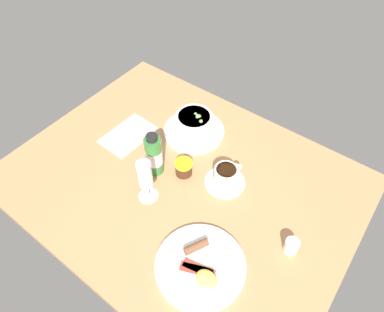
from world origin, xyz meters
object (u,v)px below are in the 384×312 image
at_px(wine_glass, 145,177).
at_px(sauce_bottle_green, 154,155).
at_px(porridge_bowl, 194,125).
at_px(jam_jar, 184,168).
at_px(breakfast_plate, 200,266).
at_px(coffee_cup, 226,177).
at_px(cutlery_setting, 128,135).
at_px(creamer_jug, 292,246).

relative_size(wine_glass, sauce_bottle_green, 0.96).
bearing_deg(porridge_bowl, jam_jar, 116.53).
height_order(porridge_bowl, sauce_bottle_green, sauce_bottle_green).
relative_size(wine_glass, breakfast_plate, 0.64).
bearing_deg(jam_jar, breakfast_plate, 135.60).
height_order(porridge_bowl, jam_jar, porridge_bowl).
bearing_deg(coffee_cup, wine_glass, 48.97).
bearing_deg(coffee_cup, cutlery_setting, 5.29).
bearing_deg(creamer_jug, wine_glass, 13.24).
xyz_separation_m(cutlery_setting, sauce_bottle_green, (-0.19, 0.06, 0.07)).
height_order(cutlery_setting, sauce_bottle_green, sauce_bottle_green).
distance_m(jam_jar, sauce_bottle_green, 0.11).
distance_m(sauce_bottle_green, breakfast_plate, 0.37).
xyz_separation_m(creamer_jug, jam_jar, (0.41, -0.04, 0.00)).
height_order(cutlery_setting, wine_glass, wine_glass).
relative_size(wine_glass, jam_jar, 2.72).
bearing_deg(jam_jar, coffee_cup, -159.50).
height_order(coffee_cup, creamer_jug, coffee_cup).
bearing_deg(jam_jar, creamer_jug, 174.85).
height_order(cutlery_setting, creamer_jug, creamer_jug).
relative_size(coffee_cup, jam_jar, 2.24).
height_order(wine_glass, sauce_bottle_green, sauce_bottle_green).
xyz_separation_m(porridge_bowl, cutlery_setting, (0.18, 0.16, -0.04)).
distance_m(cutlery_setting, jam_jar, 0.27).
relative_size(coffee_cup, sauce_bottle_green, 0.79).
distance_m(porridge_bowl, coffee_cup, 0.25).
relative_size(porridge_bowl, breakfast_plate, 0.90).
bearing_deg(wine_glass, sauce_bottle_green, -62.06).
height_order(cutlery_setting, jam_jar, jam_jar).
distance_m(coffee_cup, creamer_jug, 0.29).
xyz_separation_m(cutlery_setting, creamer_jug, (-0.68, 0.05, 0.02)).
relative_size(cutlery_setting, creamer_jug, 4.06).
relative_size(coffee_cup, wine_glass, 0.83).
bearing_deg(jam_jar, wine_glass, 76.69).
distance_m(cutlery_setting, breakfast_plate, 0.56).
distance_m(coffee_cup, sauce_bottle_green, 0.24).
bearing_deg(coffee_cup, creamer_jug, 162.67).
relative_size(porridge_bowl, wine_glass, 1.39).
bearing_deg(wine_glass, cutlery_setting, -32.75).
relative_size(porridge_bowl, jam_jar, 3.78).
height_order(porridge_bowl, cutlery_setting, porridge_bowl).
xyz_separation_m(creamer_jug, breakfast_plate, (0.17, 0.19, -0.01)).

